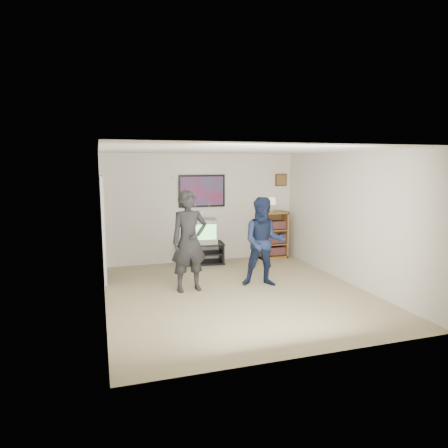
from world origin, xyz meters
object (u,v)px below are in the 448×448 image
media_stand (202,253)px  person_short (264,242)px  bookshelf (272,235)px  crt_television (202,231)px  person_tall (189,241)px

media_stand → person_short: 2.16m
person_short → bookshelf: bearing=80.5°
bookshelf → person_short: person_short is taller
person_short → crt_television: bearing=128.2°
media_stand → person_tall: bearing=-105.4°
media_stand → person_short: person_short is taller
crt_television → person_short: size_ratio=0.39×
media_stand → bookshelf: (1.77, 0.05, 0.32)m
person_short → media_stand: bearing=128.1°
bookshelf → person_tall: size_ratio=0.62×
crt_television → person_tall: size_ratio=0.36×
media_stand → crt_television: (-0.00, 0.00, 0.51)m
person_tall → person_short: size_ratio=1.09×
bookshelf → crt_television: bearing=-178.4°
media_stand → person_tall: size_ratio=0.56×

